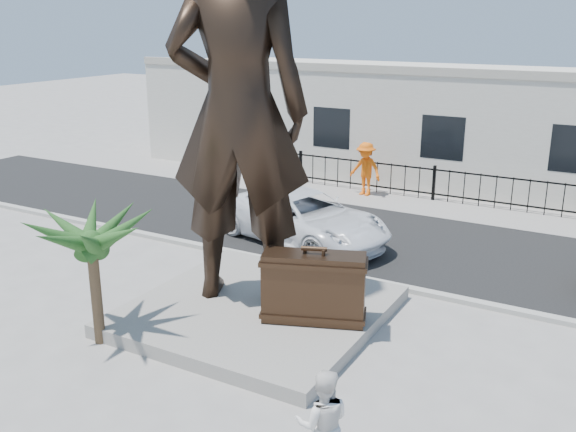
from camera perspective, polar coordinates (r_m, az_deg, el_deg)
name	(u,v)px	position (r m, az deg, el deg)	size (l,w,h in m)	color
ground	(239,351)	(13.13, -4.38, -11.91)	(100.00, 100.00, 0.00)	#9E9991
street	(385,237)	(19.70, 8.60, -1.90)	(40.00, 7.00, 0.01)	black
curb	(335,274)	(16.66, 4.24, -5.16)	(40.00, 0.25, 0.12)	#A5A399
far_sidewalk	(426,205)	(23.33, 12.15, 0.93)	(40.00, 2.50, 0.02)	#9E9991
plinth	(257,311)	(14.42, -2.74, -8.41)	(5.20, 5.20, 0.30)	gray
fence	(434,184)	(23.92, 12.83, 2.75)	(22.00, 0.10, 1.20)	black
building	(467,125)	(27.59, 15.64, 7.83)	(28.00, 7.00, 4.40)	silver
statue	(238,112)	(13.75, -4.47, 9.18)	(3.04, 2.00, 8.35)	black
suitcase	(314,288)	(13.35, 2.30, -6.38)	(2.11, 0.67, 1.48)	#332115
tourist	(323,424)	(9.61, 3.10, -17.97)	(0.82, 0.64, 1.69)	white
car_white	(304,218)	(18.84, 1.41, -0.14)	(2.53, 5.49, 1.53)	white
worker	(365,169)	(24.07, 6.90, 4.18)	(1.29, 0.74, 2.00)	#FF640D
palm_tree	(101,342)	(13.99, -16.31, -10.69)	(1.80, 1.80, 3.20)	#214A1A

